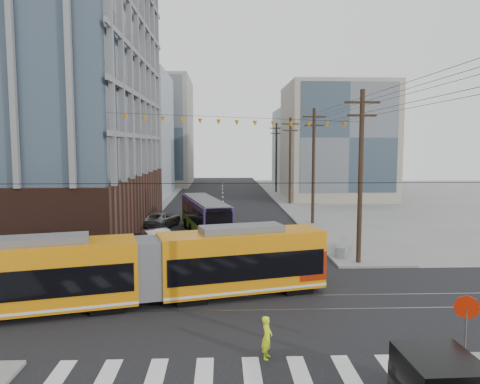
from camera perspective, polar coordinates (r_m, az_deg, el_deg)
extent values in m
plane|color=slate|center=(19.38, -1.58, -17.29)|extent=(160.00, 160.00, 0.00)
cube|color=#8C99A5|center=(71.84, -15.93, 6.68)|extent=(18.00, 16.00, 18.00)
cube|color=gray|center=(67.80, 11.60, 6.00)|extent=(14.00, 14.00, 16.00)
cube|color=gray|center=(90.92, -11.11, 7.18)|extent=(16.00, 18.00, 20.00)
cube|color=#8C99A5|center=(87.74, 9.72, 5.31)|extent=(16.00, 16.00, 14.00)
cylinder|color=black|center=(74.37, 4.44, 4.14)|extent=(0.30, 0.30, 11.00)
imported|color=#B6B6B6|center=(34.34, -10.39, -5.70)|extent=(3.64, 5.24, 1.64)
imported|color=silver|center=(36.23, -10.39, -5.43)|extent=(2.29, 4.45, 1.23)
imported|color=gray|center=(44.05, -9.56, -3.30)|extent=(3.70, 5.56, 1.42)
imported|color=#DAF819|center=(17.42, 3.30, -17.28)|extent=(0.52, 0.65, 1.55)
cube|color=slate|center=(33.71, 12.46, -6.66)|extent=(2.30, 4.22, 0.83)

